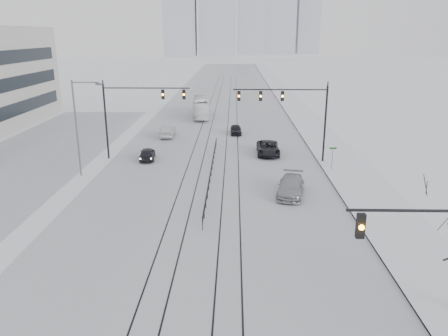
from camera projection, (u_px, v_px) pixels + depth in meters
road at (221, 118)px, 70.19m from camera, size 22.00×260.00×0.02m
sidewalk_east at (305, 118)px, 69.87m from camera, size 5.00×260.00×0.16m
curb at (290, 118)px, 69.93m from camera, size 0.10×260.00×0.12m
parking_strip at (28, 160)px, 46.76m from camera, size 14.00×60.00×0.03m
tram_rails at (216, 149)px, 51.08m from camera, size 5.30×180.00×0.01m
skyline at (240, 3)px, 265.12m from camera, size 96.00×48.00×72.00m
traffic_mast_ne at (293, 108)px, 44.43m from camera, size 9.60×0.37×8.00m
traffic_mast_nw at (133, 107)px, 45.81m from camera, size 9.10×0.37×8.00m
street_light_west at (79, 122)px, 40.27m from camera, size 2.73×0.25×9.00m
median_fence at (211, 171)px, 41.38m from camera, size 0.06×24.00×1.00m
street_sign at (333, 155)px, 42.71m from camera, size 0.70×0.06×2.40m
sedan_sb_inner at (147, 154)px, 46.79m from camera, size 1.99×4.04×1.33m
sedan_sb_outer at (168, 131)px, 57.11m from camera, size 1.65×4.61×1.51m
sedan_nb_front at (268, 148)px, 48.79m from camera, size 2.49×5.29×1.46m
sedan_nb_right at (291, 187)px, 36.50m from camera, size 3.06×5.43×1.49m
sedan_nb_far at (236, 130)px, 58.76m from camera, size 1.57×3.68×1.24m
box_truck at (201, 108)px, 70.72m from camera, size 3.23×10.86×2.99m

